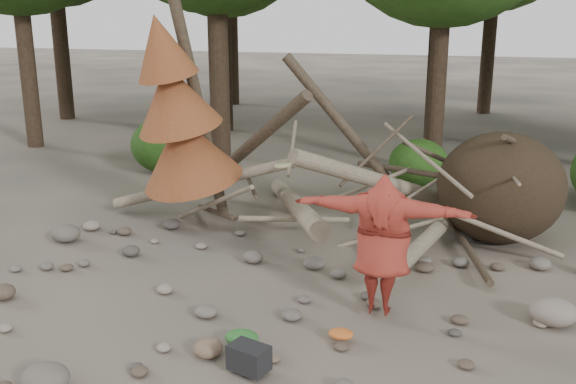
% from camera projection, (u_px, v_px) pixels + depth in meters
% --- Properties ---
extents(ground, '(120.00, 120.00, 0.00)m').
position_uv_depth(ground, '(283.00, 328.00, 8.31)').
color(ground, '#514C44').
rests_on(ground, ground).
extents(deadfall_pile, '(8.55, 5.24, 3.30)m').
position_uv_depth(deadfall_pile, '(466.00, 188.00, 11.36)').
color(deadfall_pile, '#332619').
rests_on(deadfall_pile, ground).
extents(dead_conifer, '(2.06, 2.16, 4.35)m').
position_uv_depth(dead_conifer, '(179.00, 117.00, 11.76)').
color(dead_conifer, '#4C3F30').
rests_on(dead_conifer, ground).
extents(bush_left, '(1.80, 1.80, 1.44)m').
position_uv_depth(bush_left, '(166.00, 145.00, 16.35)').
color(bush_left, '#214612').
rests_on(bush_left, ground).
extents(bush_mid, '(1.40, 1.40, 1.12)m').
position_uv_depth(bush_mid, '(419.00, 163.00, 15.09)').
color(bush_mid, '#2C5919').
rests_on(bush_mid, ground).
extents(frisbee_thrower, '(2.77, 0.73, 1.90)m').
position_uv_depth(frisbee_thrower, '(382.00, 245.00, 8.35)').
color(frisbee_thrower, maroon).
rests_on(frisbee_thrower, ground).
extents(backpack, '(0.50, 0.40, 0.29)m').
position_uv_depth(backpack, '(249.00, 362.00, 7.21)').
color(backpack, black).
rests_on(backpack, ground).
extents(cloth_green, '(0.42, 0.35, 0.16)m').
position_uv_depth(cloth_green, '(242.00, 341.00, 7.81)').
color(cloth_green, '#2A6729').
rests_on(cloth_green, ground).
extents(cloth_orange, '(0.31, 0.26, 0.11)m').
position_uv_depth(cloth_orange, '(341.00, 337.00, 7.95)').
color(cloth_orange, '#C55C21').
rests_on(cloth_orange, ground).
extents(boulder_front_left, '(0.53, 0.48, 0.32)m').
position_uv_depth(boulder_front_left, '(45.00, 378.00, 6.87)').
color(boulder_front_left, '#675E56').
rests_on(boulder_front_left, ground).
extents(boulder_mid_right, '(0.60, 0.54, 0.36)m').
position_uv_depth(boulder_mid_right, '(553.00, 312.00, 8.36)').
color(boulder_mid_right, gray).
rests_on(boulder_mid_right, ground).
extents(boulder_mid_left, '(0.53, 0.48, 0.32)m').
position_uv_depth(boulder_mid_left, '(66.00, 233.00, 11.44)').
color(boulder_mid_left, '#5F5850').
rests_on(boulder_mid_left, ground).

